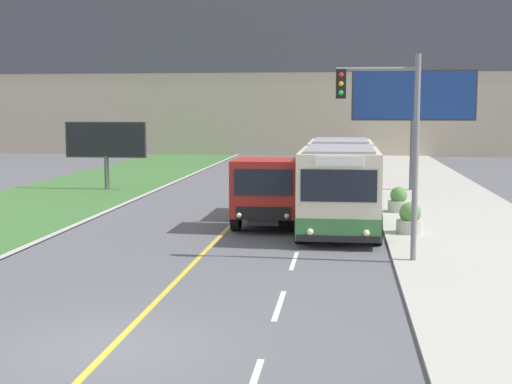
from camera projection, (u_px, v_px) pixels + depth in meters
ground_plane at (110, 349)px, 12.74m from camera, size 300.00×300.00×0.00m
lane_marking_centre at (157, 319)px, 14.55m from camera, size 2.88×140.00×0.01m
apartment_block_background at (302, 40)px, 67.00m from camera, size 80.00×8.04×21.32m
city_bus at (340, 182)px, 26.86m from camera, size 2.73×11.51×2.98m
dump_truck at (269, 191)px, 25.87m from camera, size 2.42×6.54×2.50m
car_distant at (347, 170)px, 41.50m from camera, size 1.80×4.30×1.45m
traffic_light_mast at (392, 131)px, 19.49m from camera, size 2.28×0.32×5.74m
billboard_large at (414, 99)px, 36.27m from camera, size 6.27×0.24×6.21m
billboard_small at (106, 142)px, 37.21m from camera, size 4.32×0.24×3.57m
planter_round_near at (410, 220)px, 24.02m from camera, size 0.91×0.91×1.06m
planter_round_second at (399, 201)px, 29.00m from camera, size 0.86×0.86×1.02m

